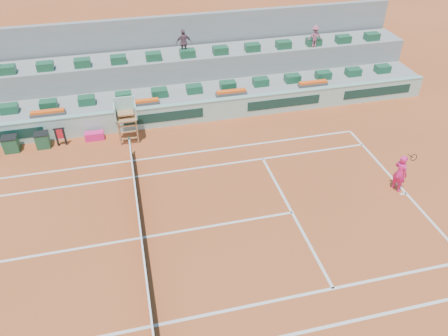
# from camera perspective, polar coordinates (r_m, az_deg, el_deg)

# --- Properties ---
(ground) EXTENTS (90.00, 90.00, 0.00)m
(ground) POSITION_cam_1_polar(r_m,az_deg,el_deg) (18.04, -10.67, -8.96)
(ground) COLOR #A84620
(ground) RESTS_ON ground
(seating_tier_lower) EXTENTS (36.00, 4.00, 1.20)m
(seating_tier_lower) POSITION_cam_1_polar(r_m,az_deg,el_deg) (26.45, -12.84, 8.39)
(seating_tier_lower) COLOR gray
(seating_tier_lower) RESTS_ON ground
(seating_tier_upper) EXTENTS (36.00, 2.40, 2.60)m
(seating_tier_upper) POSITION_cam_1_polar(r_m,az_deg,el_deg) (27.59, -13.23, 11.17)
(seating_tier_upper) COLOR gray
(seating_tier_upper) RESTS_ON ground
(stadium_back_wall) EXTENTS (36.00, 0.40, 4.40)m
(stadium_back_wall) POSITION_cam_1_polar(r_m,az_deg,el_deg) (28.71, -13.64, 14.10)
(stadium_back_wall) COLOR gray
(stadium_back_wall) RESTS_ON ground
(player_bag) EXTENTS (0.99, 0.44, 0.44)m
(player_bag) POSITION_cam_1_polar(r_m,az_deg,el_deg) (24.32, -16.56, 4.04)
(player_bag) COLOR #F52079
(player_bag) RESTS_ON ground
(spectator_mid) EXTENTS (0.94, 0.41, 1.58)m
(spectator_mid) POSITION_cam_1_polar(r_m,az_deg,el_deg) (26.66, -5.27, 15.98)
(spectator_mid) COLOR #6F4A56
(spectator_mid) RESTS_ON seating_tier_upper
(spectator_right) EXTENTS (0.90, 0.55, 1.35)m
(spectator_right) POSITION_cam_1_polar(r_m,az_deg,el_deg) (28.47, 11.76, 16.49)
(spectator_right) COLOR #A25164
(spectator_right) RESTS_ON seating_tier_upper
(court_lines) EXTENTS (23.89, 11.09, 0.01)m
(court_lines) POSITION_cam_1_polar(r_m,az_deg,el_deg) (18.03, -10.68, -8.95)
(court_lines) COLOR silver
(court_lines) RESTS_ON ground
(tennis_net) EXTENTS (0.10, 11.97, 1.10)m
(tennis_net) POSITION_cam_1_polar(r_m,az_deg,el_deg) (17.67, -10.86, -7.76)
(tennis_net) COLOR black
(tennis_net) RESTS_ON ground
(advertising_hoarding) EXTENTS (36.00, 0.34, 1.26)m
(advertising_hoarding) POSITION_cam_1_polar(r_m,az_deg,el_deg) (24.49, -12.51, 6.13)
(advertising_hoarding) COLOR #A3CDBC
(advertising_hoarding) RESTS_ON ground
(umpire_chair) EXTENTS (1.10, 0.90, 2.40)m
(umpire_chair) POSITION_cam_1_polar(r_m,az_deg,el_deg) (23.18, -12.71, 6.85)
(umpire_chair) COLOR #9D673B
(umpire_chair) RESTS_ON ground
(seat_row_lower) EXTENTS (32.90, 0.60, 0.44)m
(seat_row_lower) POSITION_cam_1_polar(r_m,az_deg,el_deg) (25.28, -12.98, 9.10)
(seat_row_lower) COLOR #1B5233
(seat_row_lower) RESTS_ON seating_tier_lower
(seat_row_upper) EXTENTS (32.90, 0.60, 0.44)m
(seat_row_upper) POSITION_cam_1_polar(r_m,az_deg,el_deg) (26.44, -13.62, 13.61)
(seat_row_upper) COLOR #1B5233
(seat_row_upper) RESTS_ON seating_tier_upper
(flower_planters) EXTENTS (26.80, 0.36, 0.28)m
(flower_planters) POSITION_cam_1_polar(r_m,az_deg,el_deg) (24.67, -16.33, 7.59)
(flower_planters) COLOR #4E4E4E
(flower_planters) RESTS_ON seating_tier_lower
(drink_cooler_a) EXTENTS (0.70, 0.61, 0.84)m
(drink_cooler_a) POSITION_cam_1_polar(r_m,az_deg,el_deg) (24.47, -22.61, 3.38)
(drink_cooler_a) COLOR #1A4F30
(drink_cooler_a) RESTS_ON ground
(drink_cooler_b) EXTENTS (0.76, 0.65, 0.84)m
(drink_cooler_b) POSITION_cam_1_polar(r_m,az_deg,el_deg) (24.81, -26.07, 2.84)
(drink_cooler_b) COLOR #1A4F30
(drink_cooler_b) RESTS_ON ground
(towel_rack) EXTENTS (0.58, 0.10, 1.03)m
(towel_rack) POSITION_cam_1_polar(r_m,az_deg,el_deg) (24.18, -20.61, 4.02)
(towel_rack) COLOR black
(towel_rack) RESTS_ON ground
(tennis_player) EXTENTS (0.63, 0.95, 2.28)m
(tennis_player) POSITION_cam_1_polar(r_m,az_deg,el_deg) (20.99, 22.02, -0.59)
(tennis_player) COLOR #F52079
(tennis_player) RESTS_ON ground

